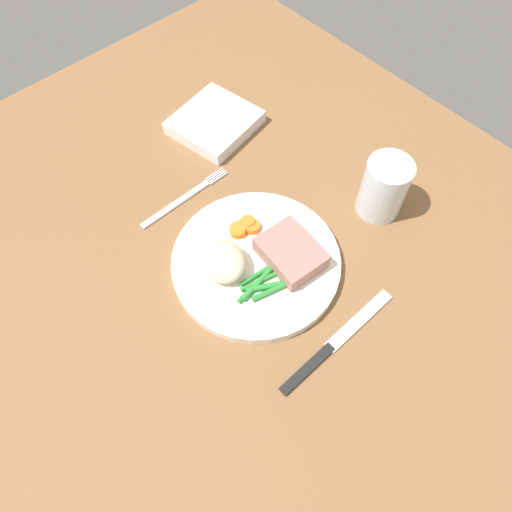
% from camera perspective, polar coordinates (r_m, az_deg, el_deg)
% --- Properties ---
extents(dining_table, '(1.20, 0.90, 0.02)m').
position_cam_1_polar(dining_table, '(0.70, 3.16, -1.93)').
color(dining_table, brown).
rests_on(dining_table, ground).
extents(dinner_plate, '(0.24, 0.24, 0.02)m').
position_cam_1_polar(dinner_plate, '(0.68, -0.00, -0.76)').
color(dinner_plate, white).
rests_on(dinner_plate, dining_table).
extents(meat_portion, '(0.10, 0.08, 0.03)m').
position_cam_1_polar(meat_portion, '(0.67, 4.32, 0.26)').
color(meat_portion, '#B2756B').
rests_on(meat_portion, dinner_plate).
extents(mashed_potatoes, '(0.07, 0.06, 0.04)m').
position_cam_1_polar(mashed_potatoes, '(0.66, -4.11, -0.62)').
color(mashed_potatoes, beige).
rests_on(mashed_potatoes, dinner_plate).
extents(carrot_slices, '(0.06, 0.04, 0.01)m').
position_cam_1_polar(carrot_slices, '(0.70, -1.28, 3.25)').
color(carrot_slices, orange).
rests_on(carrot_slices, dinner_plate).
extents(green_beans, '(0.05, 0.09, 0.01)m').
position_cam_1_polar(green_beans, '(0.66, 0.87, -3.26)').
color(green_beans, '#2D8C38').
rests_on(green_beans, dinner_plate).
extents(fork, '(0.01, 0.17, 0.00)m').
position_cam_1_polar(fork, '(0.77, -8.55, 6.89)').
color(fork, silver).
rests_on(fork, dining_table).
extents(knife, '(0.02, 0.21, 0.01)m').
position_cam_1_polar(knife, '(0.65, 9.46, -10.25)').
color(knife, black).
rests_on(knife, dining_table).
extents(water_glass, '(0.07, 0.07, 0.10)m').
position_cam_1_polar(water_glass, '(0.74, 14.95, 7.55)').
color(water_glass, silver).
rests_on(water_glass, dining_table).
extents(napkin, '(0.15, 0.15, 0.02)m').
position_cam_1_polar(napkin, '(0.86, -4.96, 15.68)').
color(napkin, white).
rests_on(napkin, dining_table).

